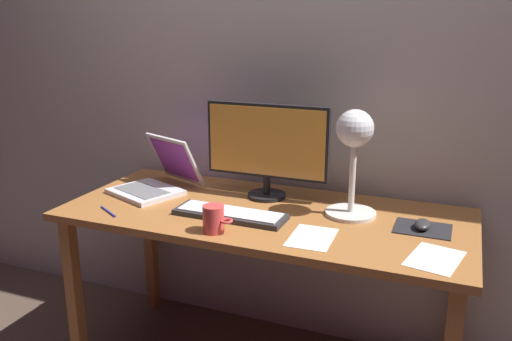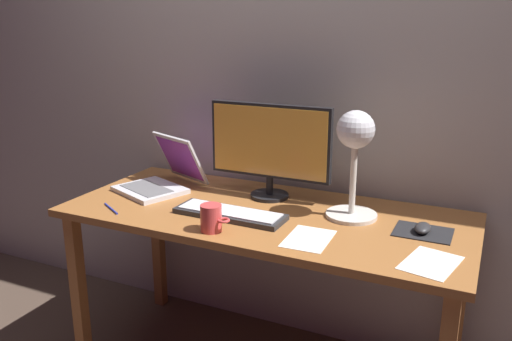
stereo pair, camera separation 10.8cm
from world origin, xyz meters
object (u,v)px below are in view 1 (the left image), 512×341
(keyboard_main, at_px, (230,214))
(coffee_mug, at_px, (214,219))
(mouse, at_px, (423,224))
(desk_lamp, at_px, (354,145))
(monitor, at_px, (267,145))
(laptop, at_px, (159,176))
(pen, at_px, (108,211))

(keyboard_main, xyz_separation_m, coffee_mug, (0.01, -0.16, 0.04))
(keyboard_main, relative_size, coffee_mug, 3.94)
(mouse, xyz_separation_m, coffee_mug, (-0.69, -0.30, 0.03))
(desk_lamp, xyz_separation_m, coffee_mug, (-0.42, -0.35, -0.23))
(monitor, bearing_deg, mouse, -11.29)
(desk_lamp, distance_m, coffee_mug, 0.59)
(laptop, height_order, coffee_mug, laptop)
(keyboard_main, bearing_deg, pen, -163.84)
(mouse, relative_size, pen, 0.69)
(coffee_mug, bearing_deg, monitor, 85.05)
(keyboard_main, relative_size, pen, 3.16)
(monitor, xyz_separation_m, pen, (-0.51, -0.41, -0.22))
(laptop, xyz_separation_m, coffee_mug, (0.44, -0.35, -0.02))
(keyboard_main, xyz_separation_m, desk_lamp, (0.43, 0.19, 0.27))
(coffee_mug, distance_m, pen, 0.48)
(laptop, distance_m, pen, 0.33)
(mouse, bearing_deg, coffee_mug, -156.46)
(keyboard_main, height_order, coffee_mug, coffee_mug)
(monitor, xyz_separation_m, laptop, (-0.48, -0.09, -0.16))
(mouse, xyz_separation_m, pen, (-1.17, -0.28, -0.02))
(desk_lamp, bearing_deg, mouse, -10.51)
(monitor, distance_m, coffee_mug, 0.47)
(laptop, bearing_deg, coffee_mug, -38.21)
(keyboard_main, height_order, desk_lamp, desk_lamp)
(coffee_mug, bearing_deg, laptop, 141.79)
(monitor, relative_size, keyboard_main, 1.20)
(keyboard_main, distance_m, coffee_mug, 0.16)
(monitor, relative_size, pen, 3.80)
(keyboard_main, distance_m, mouse, 0.71)
(monitor, distance_m, keyboard_main, 0.35)
(keyboard_main, xyz_separation_m, pen, (-0.47, -0.14, -0.01))
(coffee_mug, height_order, pen, coffee_mug)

